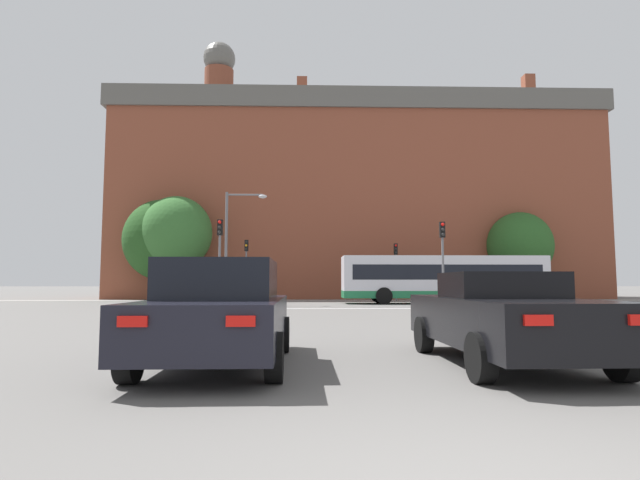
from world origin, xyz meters
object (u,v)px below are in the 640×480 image
Objects in this scene: traffic_light_near_left at (220,249)px; pedestrian_waiting at (258,285)px; car_roadster_right at (504,317)px; pedestrian_walking_east at (384,286)px; car_saloon_left at (221,312)px; bus_crossing_lead at (443,278)px; traffic_light_far_right at (396,262)px; traffic_light_far_left at (246,260)px; traffic_light_near_right at (443,250)px; street_lamp_junction at (234,234)px.

pedestrian_waiting is at bearing 85.42° from traffic_light_near_left.
pedestrian_walking_east reaches higher than car_roadster_right.
bus_crossing_lead is (9.75, 23.02, 0.76)m from car_saloon_left.
traffic_light_far_right is 2.29× the size of pedestrian_walking_east.
pedestrian_waiting is (0.76, 0.81, -1.80)m from traffic_light_far_left.
bus_crossing_lead is (5.36, 23.05, 0.84)m from car_roadster_right.
street_lamp_junction is (-11.13, 4.08, 1.18)m from traffic_light_near_right.
traffic_light_far_left is at bearing 69.56° from pedestrian_waiting.
street_lamp_junction reaches higher than traffic_light_far_right.
traffic_light_near_right is 11.29m from traffic_light_near_left.
traffic_light_far_right is at bearing 73.97° from car_saloon_left.
pedestrian_walking_east is (10.15, 11.81, -1.93)m from traffic_light_near_left.
traffic_light_near_right is at bearing 64.05° from car_saloon_left.
car_roadster_right is 2.59× the size of pedestrian_walking_east.
car_roadster_right is at bearing -96.80° from traffic_light_far_right.
traffic_light_near_left is 2.50× the size of pedestrian_walking_east.
bus_crossing_lead is 2.88× the size of traffic_light_far_left.
pedestrian_waiting is (-10.41, 11.19, -1.82)m from traffic_light_near_right.
car_saloon_left is 1.12× the size of traffic_light_far_right.
traffic_light_far_right is 12.40m from street_lamp_junction.
bus_crossing_lead is 6.83m from pedestrian_walking_east.
pedestrian_waiting is at bearing 101.98° from car_roadster_right.
car_roadster_right is 1.06× the size of traffic_light_near_right.
car_roadster_right is 1.07× the size of traffic_light_far_left.
traffic_light_near_right is (11.17, -10.37, 0.03)m from traffic_light_far_left.
traffic_light_far_left is 0.66× the size of street_lamp_junction.
traffic_light_far_right is 0.94× the size of traffic_light_near_right.
traffic_light_far_left is at bearing 89.33° from traffic_light_near_left.
street_lamp_junction is (0.16, 3.85, 1.12)m from traffic_light_near_left.
traffic_light_far_left is 2.11m from pedestrian_waiting.
pedestrian_walking_east is at bearing 95.39° from traffic_light_near_right.
car_saloon_left is 4.39m from car_roadster_right.
traffic_light_far_left is 6.40m from street_lamp_junction.
car_roadster_right is 2.51× the size of pedestrian_waiting.
pedestrian_waiting is at bearing 132.95° from traffic_light_near_right.
street_lamp_junction reaches higher than pedestrian_waiting.
traffic_light_far_left is 10.34m from pedestrian_walking_east.
pedestrian_waiting is at bearing 93.95° from car_saloon_left.
traffic_light_near_left is at bearing 108.01° from pedestrian_waiting.
street_lamp_junction reaches higher than car_roadster_right.
car_roadster_right is 17.82m from traffic_light_near_right.
traffic_light_near_left is 11.15m from pedestrian_waiting.
traffic_light_near_left is (-3.08, 17.47, 2.18)m from car_saloon_left.
pedestrian_walking_east is at bearing 23.15° from bus_crossing_lead.
traffic_light_near_left is (-11.29, 0.23, 0.07)m from traffic_light_near_right.
car_roadster_right is 0.70× the size of street_lamp_junction.
car_roadster_right is at bearing -75.11° from traffic_light_far_left.
traffic_light_near_left is (-7.47, 17.50, 2.27)m from car_roadster_right.
traffic_light_near_left is at bearing 113.38° from bus_crossing_lead.
traffic_light_near_right reaches higher than traffic_light_far_left.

